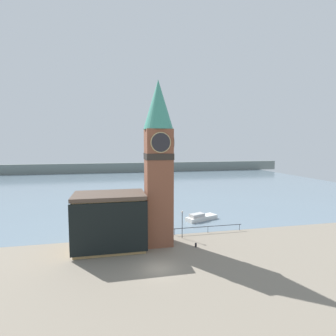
{
  "coord_description": "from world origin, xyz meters",
  "views": [
    {
      "loc": [
        -5.28,
        -29.35,
        14.67
      ],
      "look_at": [
        2.32,
        5.94,
        11.44
      ],
      "focal_mm": 28.0,
      "sensor_mm": 36.0,
      "label": 1
    }
  ],
  "objects_px": {
    "clock_tower": "(158,158)",
    "lamp_post": "(182,219)",
    "mooring_bollard_near": "(196,245)",
    "boat_near": "(201,217)",
    "pier_building": "(110,221)"
  },
  "relations": [
    {
      "from": "clock_tower",
      "to": "lamp_post",
      "type": "xyz_separation_m",
      "value": [
        3.99,
        1.4,
        -9.66
      ]
    },
    {
      "from": "clock_tower",
      "to": "mooring_bollard_near",
      "type": "bearing_deg",
      "value": -26.75
    },
    {
      "from": "mooring_bollard_near",
      "to": "boat_near",
      "type": "bearing_deg",
      "value": 67.9
    },
    {
      "from": "pier_building",
      "to": "boat_near",
      "type": "bearing_deg",
      "value": 31.52
    },
    {
      "from": "mooring_bollard_near",
      "to": "lamp_post",
      "type": "distance_m",
      "value": 4.84
    },
    {
      "from": "mooring_bollard_near",
      "to": "clock_tower",
      "type": "bearing_deg",
      "value": 153.25
    },
    {
      "from": "pier_building",
      "to": "mooring_bollard_near",
      "type": "height_order",
      "value": "pier_building"
    },
    {
      "from": "mooring_bollard_near",
      "to": "pier_building",
      "type": "bearing_deg",
      "value": 169.66
    },
    {
      "from": "lamp_post",
      "to": "pier_building",
      "type": "bearing_deg",
      "value": -171.21
    },
    {
      "from": "clock_tower",
      "to": "lamp_post",
      "type": "relative_size",
      "value": 5.44
    },
    {
      "from": "pier_building",
      "to": "mooring_bollard_near",
      "type": "xyz_separation_m",
      "value": [
        12.02,
        -2.19,
        -3.62
      ]
    },
    {
      "from": "lamp_post",
      "to": "clock_tower",
      "type": "bearing_deg",
      "value": -160.68
    },
    {
      "from": "clock_tower",
      "to": "boat_near",
      "type": "distance_m",
      "value": 18.85
    },
    {
      "from": "clock_tower",
      "to": "pier_building",
      "type": "bearing_deg",
      "value": -177.5
    },
    {
      "from": "clock_tower",
      "to": "boat_near",
      "type": "height_order",
      "value": "clock_tower"
    }
  ]
}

